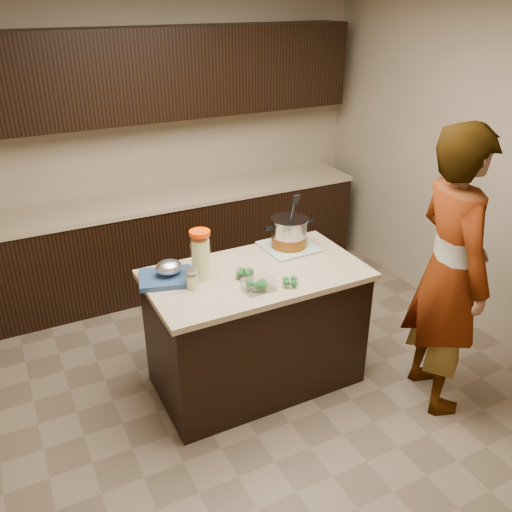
{
  "coord_description": "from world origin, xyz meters",
  "views": [
    {
      "loc": [
        -1.45,
        -2.84,
        2.59
      ],
      "look_at": [
        0.0,
        0.0,
        1.02
      ],
      "focal_mm": 38.0,
      "sensor_mm": 36.0,
      "label": 1
    }
  ],
  "objects": [
    {
      "name": "broccoli_tub_rect",
      "position": [
        -0.09,
        -0.21,
        0.93
      ],
      "size": [
        0.2,
        0.15,
        0.07
      ],
      "rotation": [
        0.0,
        0.0,
        0.03
      ],
      "color": "silver",
      "rests_on": "island"
    },
    {
      "name": "room_shell",
      "position": [
        0.0,
        0.0,
        1.71
      ],
      "size": [
        4.04,
        4.04,
        2.72
      ],
      "color": "tan",
      "rests_on": "ground"
    },
    {
      "name": "lemonade_pitcher",
      "position": [
        -0.35,
        0.1,
        1.05
      ],
      "size": [
        0.15,
        0.15,
        0.32
      ],
      "rotation": [
        0.0,
        0.0,
        0.12
      ],
      "color": "#DDD887",
      "rests_on": "island"
    },
    {
      "name": "stock_pot",
      "position": [
        0.38,
        0.22,
        1.01
      ],
      "size": [
        0.38,
        0.29,
        0.39
      ],
      "rotation": [
        0.0,
        0.0,
        -0.08
      ],
      "color": "#B7B7BC",
      "rests_on": "dish_towel"
    },
    {
      "name": "broccoli_tub_left",
      "position": [
        -0.1,
        -0.04,
        0.93
      ],
      "size": [
        0.15,
        0.15,
        0.06
      ],
      "rotation": [
        0.0,
        0.0,
        -0.24
      ],
      "color": "silver",
      "rests_on": "island"
    },
    {
      "name": "island",
      "position": [
        0.0,
        0.0,
        0.45
      ],
      "size": [
        1.46,
        0.81,
        0.9
      ],
      "color": "black",
      "rests_on": "ground"
    },
    {
      "name": "back_cabinets",
      "position": [
        0.0,
        1.74,
        0.94
      ],
      "size": [
        3.6,
        0.63,
        2.33
      ],
      "color": "black",
      "rests_on": "ground"
    },
    {
      "name": "person",
      "position": [
        1.04,
        -0.68,
        0.97
      ],
      "size": [
        0.64,
        0.81,
        1.94
      ],
      "primitive_type": "imported",
      "rotation": [
        0.0,
        0.0,
        1.29
      ],
      "color": "gray",
      "rests_on": "ground"
    },
    {
      "name": "mason_jar",
      "position": [
        -0.45,
        -0.01,
        0.96
      ],
      "size": [
        0.1,
        0.1,
        0.14
      ],
      "rotation": [
        0.0,
        0.0,
        0.21
      ],
      "color": "#DDD887",
      "rests_on": "island"
    },
    {
      "name": "broccoli_tub_right",
      "position": [
        0.11,
        -0.26,
        0.92
      ],
      "size": [
        0.11,
        0.11,
        0.05
      ],
      "rotation": [
        0.0,
        0.0,
        -0.0
      ],
      "color": "silver",
      "rests_on": "island"
    },
    {
      "name": "blue_tray",
      "position": [
        -0.56,
        0.16,
        0.95
      ],
      "size": [
        0.4,
        0.35,
        0.13
      ],
      "rotation": [
        0.0,
        0.0,
        -0.27
      ],
      "color": "navy",
      "rests_on": "island"
    },
    {
      "name": "ground_plane",
      "position": [
        0.0,
        0.0,
        0.0
      ],
      "size": [
        4.0,
        4.0,
        0.0
      ],
      "primitive_type": "plane",
      "color": "brown",
      "rests_on": "ground"
    },
    {
      "name": "dish_towel",
      "position": [
        0.38,
        0.23,
        0.91
      ],
      "size": [
        0.37,
        0.37,
        0.02
      ],
      "primitive_type": "cube",
      "rotation": [
        0.0,
        0.0,
        0.03
      ],
      "color": "#688C5E",
      "rests_on": "island"
    }
  ]
}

